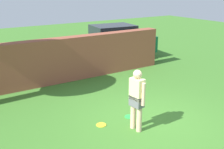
# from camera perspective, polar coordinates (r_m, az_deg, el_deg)

# --- Properties ---
(ground_plane) EXTENTS (40.00, 40.00, 0.00)m
(ground_plane) POSITION_cam_1_polar(r_m,az_deg,el_deg) (7.79, 8.16, -9.57)
(ground_plane) COLOR #3D7528
(brick_wall) EXTENTS (10.57, 0.50, 1.70)m
(brick_wall) POSITION_cam_1_polar(r_m,az_deg,el_deg) (10.48, -14.32, 2.32)
(brick_wall) COLOR brown
(brick_wall) RESTS_ON ground
(person) EXTENTS (0.26, 0.54, 1.62)m
(person) POSITION_cam_1_polar(r_m,az_deg,el_deg) (6.96, 5.14, -4.76)
(person) COLOR beige
(person) RESTS_ON ground
(car) EXTENTS (4.36, 2.28, 1.72)m
(car) POSITION_cam_1_polar(r_m,az_deg,el_deg) (13.76, 0.19, 6.62)
(car) COLOR #0C4C2D
(car) RESTS_ON ground
(frisbee_yellow) EXTENTS (0.27, 0.27, 0.02)m
(frisbee_yellow) POSITION_cam_1_polar(r_m,az_deg,el_deg) (7.53, -2.25, -10.35)
(frisbee_yellow) COLOR yellow
(frisbee_yellow) RESTS_ON ground
(frisbee_green) EXTENTS (0.27, 0.27, 0.02)m
(frisbee_green) POSITION_cam_1_polar(r_m,az_deg,el_deg) (7.96, 3.59, -8.69)
(frisbee_green) COLOR green
(frisbee_green) RESTS_ON ground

